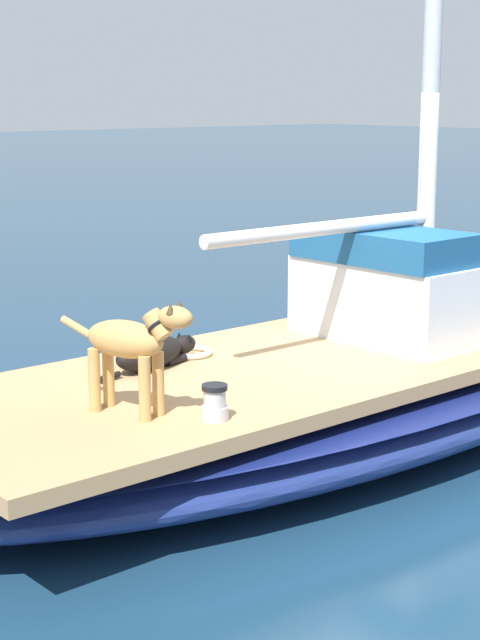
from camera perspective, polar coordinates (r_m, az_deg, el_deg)
The scene contains 7 objects.
ground_plane at distance 7.86m, azimuth 5.59°, elevation -6.20°, with size 120.00×120.00×0.00m, color navy.
sailboat_main at distance 7.76m, azimuth 5.64°, elevation -3.85°, with size 2.57×7.26×0.66m.
cabin_house at distance 8.43m, azimuth 10.97°, elevation 1.97°, with size 1.42×2.23×0.84m.
dog_black at distance 7.08m, azimuth -4.82°, elevation -1.80°, with size 0.39×0.95×0.22m.
dog_tan at distance 5.98m, azimuth -5.99°, elevation -1.33°, with size 0.91×0.39×0.70m.
deck_winch at distance 5.94m, azimuth -1.40°, elevation -4.61°, with size 0.16×0.16×0.21m.
coiled_rope at distance 7.42m, azimuth -2.78°, elevation -1.78°, with size 0.32×0.32×0.04m, color beige.
Camera 1 is at (5.15, -5.39, 2.48)m, focal length 58.17 mm.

